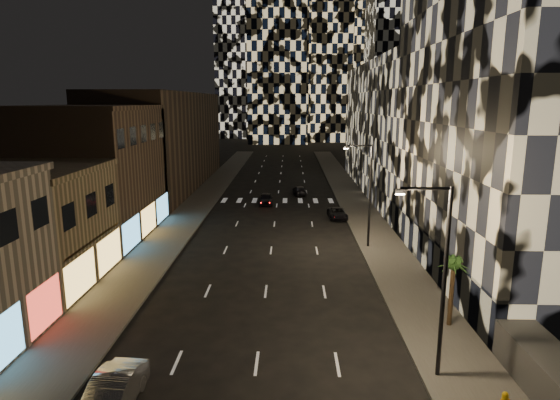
{
  "coord_description": "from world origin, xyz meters",
  "views": [
    {
      "loc": [
        1.6,
        -10.0,
        12.74
      ],
      "look_at": [
        0.93,
        21.91,
        6.0
      ],
      "focal_mm": 30.0,
      "sensor_mm": 36.0,
      "label": 1
    }
  ],
  "objects_px": {
    "streetlight_near": "(440,270)",
    "car_dark_rightlane": "(337,213)",
    "car_dark_midlane": "(266,199)",
    "palm_tree": "(453,269)",
    "car_silver_parked": "(111,394)",
    "car_dark_oncoming": "(300,190)",
    "streetlight_far": "(367,188)"
  },
  "relations": [
    {
      "from": "streetlight_far",
      "to": "palm_tree",
      "type": "distance_m",
      "value": 15.24
    },
    {
      "from": "car_silver_parked",
      "to": "car_dark_oncoming",
      "type": "height_order",
      "value": "car_silver_parked"
    },
    {
      "from": "car_dark_oncoming",
      "to": "streetlight_far",
      "type": "bearing_deg",
      "value": 97.12
    },
    {
      "from": "streetlight_near",
      "to": "streetlight_far",
      "type": "height_order",
      "value": "same"
    },
    {
      "from": "car_dark_oncoming",
      "to": "palm_tree",
      "type": "relative_size",
      "value": 0.99
    },
    {
      "from": "car_silver_parked",
      "to": "car_dark_rightlane",
      "type": "relative_size",
      "value": 1.12
    },
    {
      "from": "streetlight_near",
      "to": "palm_tree",
      "type": "xyz_separation_m",
      "value": [
        2.47,
        5.07,
        -1.81
      ]
    },
    {
      "from": "streetlight_near",
      "to": "car_silver_parked",
      "type": "distance_m",
      "value": 15.13
    },
    {
      "from": "car_dark_oncoming",
      "to": "palm_tree",
      "type": "xyz_separation_m",
      "value": [
        7.83,
        -39.03,
        2.95
      ]
    },
    {
      "from": "streetlight_near",
      "to": "car_dark_oncoming",
      "type": "xyz_separation_m",
      "value": [
        -5.36,
        44.1,
        -4.76
      ]
    },
    {
      "from": "car_dark_midlane",
      "to": "car_dark_rightlane",
      "type": "bearing_deg",
      "value": -42.43
    },
    {
      "from": "car_dark_midlane",
      "to": "streetlight_far",
      "type": "bearing_deg",
      "value": -62.84
    },
    {
      "from": "streetlight_near",
      "to": "streetlight_far",
      "type": "distance_m",
      "value": 20.0
    },
    {
      "from": "streetlight_near",
      "to": "car_silver_parked",
      "type": "relative_size",
      "value": 1.92
    },
    {
      "from": "palm_tree",
      "to": "streetlight_far",
      "type": "bearing_deg",
      "value": 99.38
    },
    {
      "from": "streetlight_near",
      "to": "car_silver_parked",
      "type": "height_order",
      "value": "streetlight_near"
    },
    {
      "from": "car_dark_rightlane",
      "to": "palm_tree",
      "type": "height_order",
      "value": "palm_tree"
    },
    {
      "from": "car_dark_midlane",
      "to": "palm_tree",
      "type": "bearing_deg",
      "value": -71.1
    },
    {
      "from": "car_silver_parked",
      "to": "palm_tree",
      "type": "height_order",
      "value": "palm_tree"
    },
    {
      "from": "car_dark_oncoming",
      "to": "streetlight_near",
      "type": "bearing_deg",
      "value": 91.51
    },
    {
      "from": "car_dark_oncoming",
      "to": "car_dark_midlane",
      "type": "bearing_deg",
      "value": 50.15
    },
    {
      "from": "car_dark_oncoming",
      "to": "car_dark_rightlane",
      "type": "height_order",
      "value": "car_dark_oncoming"
    },
    {
      "from": "streetlight_far",
      "to": "palm_tree",
      "type": "bearing_deg",
      "value": -80.62
    },
    {
      "from": "streetlight_far",
      "to": "car_dark_midlane",
      "type": "height_order",
      "value": "streetlight_far"
    },
    {
      "from": "car_silver_parked",
      "to": "streetlight_near",
      "type": "bearing_deg",
      "value": 14.02
    },
    {
      "from": "streetlight_near",
      "to": "car_dark_rightlane",
      "type": "xyz_separation_m",
      "value": [
        -1.43,
        30.56,
        -4.77
      ]
    },
    {
      "from": "streetlight_far",
      "to": "car_dark_rightlane",
      "type": "bearing_deg",
      "value": 97.7
    },
    {
      "from": "streetlight_far",
      "to": "car_silver_parked",
      "type": "height_order",
      "value": "streetlight_far"
    },
    {
      "from": "streetlight_near",
      "to": "streetlight_far",
      "type": "bearing_deg",
      "value": 90.0
    },
    {
      "from": "streetlight_far",
      "to": "car_dark_rightlane",
      "type": "distance_m",
      "value": 11.68
    },
    {
      "from": "car_silver_parked",
      "to": "car_dark_midlane",
      "type": "height_order",
      "value": "car_silver_parked"
    },
    {
      "from": "streetlight_near",
      "to": "streetlight_far",
      "type": "relative_size",
      "value": 1.0
    }
  ]
}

